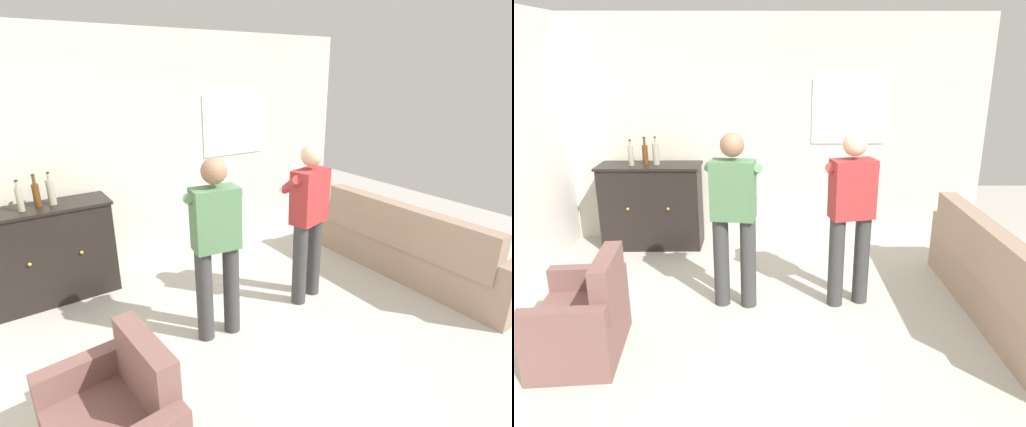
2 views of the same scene
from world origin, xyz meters
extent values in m
plane|color=#B2ADA3|center=(0.00, 0.00, 0.00)|extent=(10.40, 10.40, 0.00)
cube|color=beige|center=(0.00, 2.66, 1.40)|extent=(5.20, 0.12, 2.80)
cube|color=silver|center=(0.88, 2.60, 1.65)|extent=(0.91, 0.02, 0.79)
cube|color=white|center=(0.88, 2.59, 1.65)|extent=(0.83, 0.03, 0.71)
cube|color=gray|center=(2.01, 0.46, 0.21)|extent=(0.55, 2.16, 0.42)
cube|color=gray|center=(1.81, 0.46, 0.67)|extent=(0.18, 2.16, 0.49)
cube|color=gray|center=(2.01, 1.62, 0.32)|extent=(0.55, 0.18, 0.64)
cube|color=#386BB7|center=(1.94, 1.29, 0.60)|extent=(0.18, 0.41, 0.36)
cube|color=brown|center=(-1.66, -0.07, 0.20)|extent=(0.69, 0.69, 0.40)
cube|color=brown|center=(-1.40, -0.05, 0.62)|extent=(0.19, 0.65, 0.45)
cube|color=brown|center=(-1.63, -0.45, 0.30)|extent=(0.65, 0.17, 0.60)
cube|color=brown|center=(-1.69, 0.31, 0.30)|extent=(0.65, 0.17, 0.60)
cube|color=black|center=(-1.56, 2.30, 0.51)|extent=(1.20, 0.44, 1.02)
cube|color=black|center=(-1.56, 2.30, 1.03)|extent=(1.24, 0.48, 0.03)
sphere|color=#B79338|center=(-1.80, 2.06, 0.56)|extent=(0.04, 0.04, 0.04)
sphere|color=#B79338|center=(-1.32, 2.06, 0.56)|extent=(0.04, 0.04, 0.04)
cylinder|color=gray|center=(-1.76, 2.26, 1.17)|extent=(0.06, 0.06, 0.24)
cylinder|color=gray|center=(-1.76, 2.26, 1.32)|extent=(0.03, 0.03, 0.06)
cylinder|color=#262626|center=(-1.76, 2.26, 1.35)|extent=(0.03, 0.03, 0.02)
cylinder|color=#593314|center=(-1.61, 2.33, 1.16)|extent=(0.07, 0.07, 0.23)
cylinder|color=#593314|center=(-1.61, 2.33, 1.32)|extent=(0.03, 0.03, 0.09)
cylinder|color=#262626|center=(-1.61, 2.33, 1.37)|extent=(0.04, 0.04, 0.02)
cylinder|color=gray|center=(-1.47, 2.31, 1.18)|extent=(0.08, 0.08, 0.26)
cylinder|color=gray|center=(-1.47, 2.31, 1.34)|extent=(0.03, 0.03, 0.07)
cylinder|color=#262626|center=(-1.47, 2.31, 1.38)|extent=(0.03, 0.03, 0.02)
cylinder|color=#383838|center=(-0.58, 0.76, 0.44)|extent=(0.15, 0.15, 0.88)
cylinder|color=#383838|center=(-0.32, 0.72, 0.44)|extent=(0.15, 0.15, 0.88)
cube|color=#4C754C|center=(-0.45, 0.74, 1.16)|extent=(0.43, 0.27, 0.55)
sphere|color=#8C664C|center=(-0.45, 0.74, 1.57)|extent=(0.22, 0.22, 0.22)
cylinder|color=#4C754C|center=(-0.54, 0.92, 1.27)|extent=(0.37, 0.38, 0.29)
cylinder|color=#4C754C|center=(-0.31, 0.89, 1.27)|extent=(0.28, 0.43, 0.29)
cube|color=white|center=(-0.40, 1.06, 1.18)|extent=(0.15, 0.06, 0.04)
cylinder|color=#383838|center=(0.52, 0.74, 0.44)|extent=(0.15, 0.15, 0.88)
cylinder|color=#383838|center=(0.77, 0.80, 0.44)|extent=(0.15, 0.15, 0.88)
cube|color=#9E2D2D|center=(0.64, 0.77, 1.16)|extent=(0.44, 0.31, 0.55)
sphere|color=#D8AD8C|center=(0.64, 0.77, 1.57)|extent=(0.22, 0.22, 0.22)
cylinder|color=#9E2D2D|center=(0.49, 0.90, 1.27)|extent=(0.25, 0.44, 0.29)
cylinder|color=#9E2D2D|center=(0.72, 0.95, 1.27)|extent=(0.39, 0.35, 0.29)
cube|color=white|center=(0.57, 1.08, 1.18)|extent=(0.16, 0.07, 0.04)
camera|label=1|loc=(-1.97, -2.06, 2.35)|focal=28.00mm
camera|label=2|loc=(-0.15, -3.63, 2.36)|focal=35.00mm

